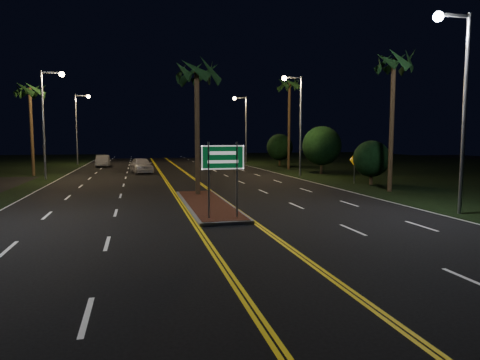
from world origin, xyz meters
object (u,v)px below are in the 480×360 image
object	(u,v)px
palm_left_far	(30,91)
car_near	(141,164)
warning_sign	(355,164)
shrub_mid	(322,146)
streetlight_left_far	(79,121)
streetlight_right_far	(243,122)
streetlight_left_mid	(48,112)
shrub_near	(372,159)
highway_sign	(223,164)
palm_median	(197,72)
palm_right_near	(394,63)
streetlight_right_mid	(297,114)
palm_right_far	(289,86)
median_island	(207,204)
streetlight_right_near	(458,90)
shrub_far	(280,147)
car_far	(103,160)

from	to	relation	value
palm_left_far	car_near	size ratio (longest dim) A/B	1.62
warning_sign	shrub_mid	bearing A→B (deg)	68.75
streetlight_left_far	streetlight_right_far	xyz separation A→B (m)	(21.23, -2.00, 0.00)
streetlight_left_mid	car_near	world-z (taller)	streetlight_left_mid
streetlight_left_far	shrub_near	distance (m)	38.67
streetlight_right_far	warning_sign	distance (m)	27.41
highway_sign	palm_left_far	distance (m)	28.77
streetlight_left_mid	warning_sign	size ratio (longest dim) A/B	3.87
palm_median	palm_right_near	world-z (taller)	palm_right_near
streetlight_right_mid	palm_right_far	size ratio (longest dim) A/B	0.87
highway_sign	shrub_near	distance (m)	17.55
streetlight_left_mid	palm_median	size ratio (longest dim) A/B	1.08
streetlight_left_far	shrub_mid	size ratio (longest dim) A/B	1.95
median_island	palm_right_near	world-z (taller)	palm_right_near
streetlight_right_near	palm_median	distance (m)	13.69
streetlight_left_mid	streetlight_right_near	bearing A→B (deg)	-46.03
palm_right_near	car_near	xyz separation A→B (m)	(-15.58, 19.00, -7.31)
shrub_near	streetlight_right_near	bearing A→B (deg)	-103.53
palm_left_far	palm_right_near	world-z (taller)	palm_right_near
streetlight_left_far	warning_sign	distance (m)	37.42
streetlight_right_mid	palm_left_far	xyz separation A→B (m)	(-23.41, 6.00, 2.09)
streetlight_right_far	shrub_far	xyz separation A→B (m)	(3.19, -6.00, -3.32)
car_near	palm_left_far	bearing A→B (deg)	177.01
car_near	shrub_mid	bearing A→B (deg)	-25.17
shrub_far	highway_sign	bearing A→B (deg)	-112.57
streetlight_right_near	shrub_mid	size ratio (longest dim) A/B	1.95
palm_left_far	palm_right_near	bearing A→B (deg)	-35.43
palm_median	palm_right_near	xyz separation A→B (m)	(12.50, -0.50, 0.94)
median_island	car_far	bearing A→B (deg)	103.07
streetlight_left_mid	car_far	xyz separation A→B (m)	(3.06, 15.54, -4.85)
palm_left_far	palm_right_near	size ratio (longest dim) A/B	0.95
shrub_near	car_far	size ratio (longest dim) A/B	0.68
shrub_near	shrub_mid	size ratio (longest dim) A/B	0.71
streetlight_right_far	palm_median	distance (m)	33.28
warning_sign	highway_sign	bearing A→B (deg)	-148.87
streetlight_left_mid	warning_sign	world-z (taller)	streetlight_left_mid
palm_right_far	car_near	bearing A→B (deg)	-176.39
highway_sign	palm_right_far	world-z (taller)	palm_right_far
palm_left_far	shrub_mid	bearing A→B (deg)	-8.49
palm_left_far	car_near	xyz separation A→B (m)	(9.72, 1.00, -6.84)
palm_left_far	warning_sign	distance (m)	29.27
streetlight_right_mid	streetlight_right_near	bearing A→B (deg)	-90.00
median_island	shrub_far	distance (m)	32.19
streetlight_right_far	car_near	bearing A→B (deg)	-136.48
streetlight_right_far	shrub_mid	size ratio (longest dim) A/B	1.95
highway_sign	car_near	world-z (taller)	highway_sign
streetlight_right_near	shrub_near	size ratio (longest dim) A/B	2.73
streetlight_left_mid	streetlight_left_far	xyz separation A→B (m)	(0.00, 20.00, 0.00)
median_island	palm_right_far	size ratio (longest dim) A/B	1.00
streetlight_left_far	shrub_far	size ratio (longest dim) A/B	2.27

